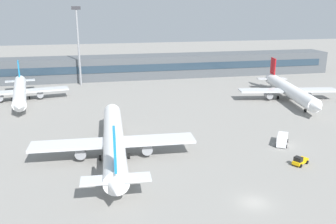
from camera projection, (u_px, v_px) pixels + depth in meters
The scene contains 8 objects.
ground_plane at pixel (187, 122), 92.38m from camera, with size 400.00×400.00×0.00m, color gray.
terminal_building at pixel (149, 66), 148.00m from camera, with size 154.42×12.13×9.00m.
airplane_near at pixel (114, 139), 71.41m from camera, with size 31.77×45.59×11.26m.
airplane_mid at pixel (290, 90), 111.98m from camera, with size 30.89×43.89×10.88m.
airplane_far at pixel (20, 92), 111.11m from camera, with size 29.38×41.75×10.35m.
baggage_tug_yellow at pixel (300, 161), 67.62m from camera, with size 3.86×3.15×1.75m.
service_van_white at pixel (282, 140), 77.32m from camera, with size 4.52×5.45×2.08m.
floodlight_tower_west at pixel (78, 41), 130.59m from camera, with size 3.20×0.80×28.19m.
Camera 1 is at (-22.78, -44.94, 28.79)m, focal length 38.81 mm.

